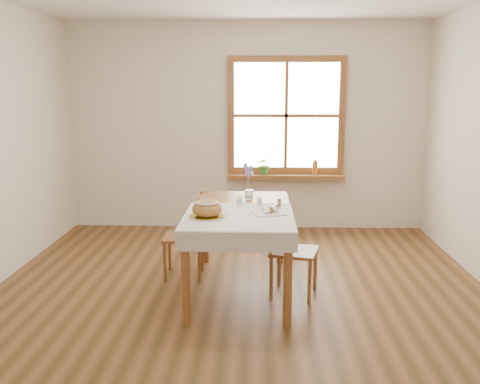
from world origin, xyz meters
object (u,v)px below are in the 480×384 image
(dining_table, at_px, (240,218))
(bread_plate, at_px, (207,217))
(chair_right, at_px, (294,250))
(flower_vase, at_px, (249,195))
(chair_left, at_px, (183,236))

(dining_table, xyz_separation_m, bread_plate, (-0.25, -0.37, 0.10))
(chair_right, distance_m, flower_vase, 0.75)
(chair_left, xyz_separation_m, flower_vase, (0.63, 0.05, 0.39))
(dining_table, distance_m, chair_right, 0.55)
(chair_left, bearing_deg, dining_table, 58.14)
(dining_table, xyz_separation_m, flower_vase, (0.07, 0.38, 0.13))
(dining_table, bearing_deg, flower_vase, 79.19)
(chair_left, relative_size, flower_vase, 9.18)
(chair_left, height_order, chair_right, chair_right)
(dining_table, relative_size, bread_plate, 5.54)
(chair_right, height_order, flower_vase, flower_vase)
(flower_vase, bearing_deg, chair_left, -175.21)
(bread_plate, bearing_deg, chair_left, 113.37)
(bread_plate, xyz_separation_m, flower_vase, (0.33, 0.75, 0.03))
(chair_left, height_order, flower_vase, flower_vase)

